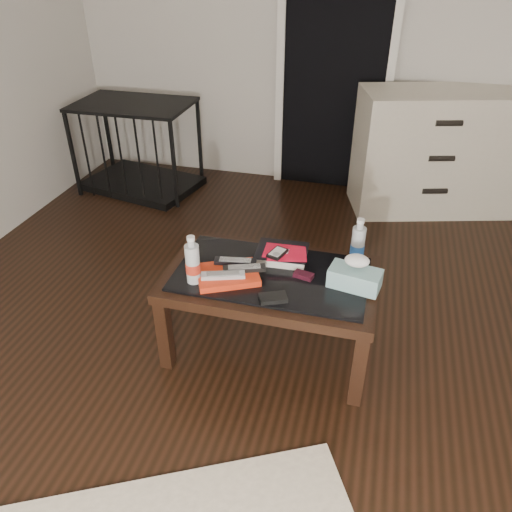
% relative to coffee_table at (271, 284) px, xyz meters
% --- Properties ---
extents(ground, '(5.00, 5.00, 0.00)m').
position_rel_coffee_table_xyz_m(ground, '(0.40, -0.35, -0.40)').
color(ground, black).
rests_on(ground, ground).
extents(room_shell, '(5.00, 5.00, 5.00)m').
position_rel_coffee_table_xyz_m(room_shell, '(0.40, -0.35, 1.22)').
color(room_shell, beige).
rests_on(room_shell, ground).
extents(doorway, '(0.90, 0.08, 2.07)m').
position_rel_coffee_table_xyz_m(doorway, '(-0.00, 2.11, 0.63)').
color(doorway, black).
rests_on(doorway, ground).
extents(coffee_table, '(1.00, 0.60, 0.46)m').
position_rel_coffee_table_xyz_m(coffee_table, '(0.00, 0.00, 0.00)').
color(coffee_table, black).
rests_on(coffee_table, ground).
extents(dresser, '(1.29, 0.81, 0.90)m').
position_rel_coffee_table_xyz_m(dresser, '(0.84, 1.88, 0.05)').
color(dresser, beige).
rests_on(dresser, ground).
extents(pet_crate, '(1.00, 0.77, 0.71)m').
position_rel_coffee_table_xyz_m(pet_crate, '(-1.50, 1.65, -0.17)').
color(pet_crate, black).
rests_on(pet_crate, ground).
extents(magazines, '(0.34, 0.31, 0.03)m').
position_rel_coffee_table_xyz_m(magazines, '(-0.19, -0.09, 0.08)').
color(magazines, red).
rests_on(magazines, coffee_table).
extents(remote_silver, '(0.21, 0.11, 0.02)m').
position_rel_coffee_table_xyz_m(remote_silver, '(-0.20, -0.13, 0.11)').
color(remote_silver, '#B7B8BC').
rests_on(remote_silver, magazines).
extents(remote_black_front, '(0.20, 0.12, 0.02)m').
position_rel_coffee_table_xyz_m(remote_black_front, '(-0.12, -0.05, 0.11)').
color(remote_black_front, black).
rests_on(remote_black_front, magazines).
extents(remote_black_back, '(0.21, 0.08, 0.02)m').
position_rel_coffee_table_xyz_m(remote_black_back, '(-0.18, -0.00, 0.11)').
color(remote_black_back, black).
rests_on(remote_black_back, magazines).
extents(textbook, '(0.26, 0.21, 0.05)m').
position_rel_coffee_table_xyz_m(textbook, '(0.02, 0.14, 0.09)').
color(textbook, black).
rests_on(textbook, coffee_table).
extents(dvd_mailers, '(0.20, 0.14, 0.01)m').
position_rel_coffee_table_xyz_m(dvd_mailers, '(0.03, 0.13, 0.11)').
color(dvd_mailers, red).
rests_on(dvd_mailers, textbook).
extents(ipod, '(0.09, 0.12, 0.02)m').
position_rel_coffee_table_xyz_m(ipod, '(0.01, 0.09, 0.12)').
color(ipod, black).
rests_on(ipod, dvd_mailers).
extents(flip_phone, '(0.10, 0.07, 0.02)m').
position_rel_coffee_table_xyz_m(flip_phone, '(0.15, 0.01, 0.08)').
color(flip_phone, black).
rests_on(flip_phone, coffee_table).
extents(wallet, '(0.14, 0.11, 0.02)m').
position_rel_coffee_table_xyz_m(wallet, '(0.05, -0.20, 0.07)').
color(wallet, black).
rests_on(wallet, coffee_table).
extents(water_bottle_left, '(0.07, 0.07, 0.24)m').
position_rel_coffee_table_xyz_m(water_bottle_left, '(-0.33, -0.15, 0.18)').
color(water_bottle_left, '#B5BBC0').
rests_on(water_bottle_left, coffee_table).
extents(water_bottle_right, '(0.08, 0.08, 0.24)m').
position_rel_coffee_table_xyz_m(water_bottle_right, '(0.38, 0.20, 0.18)').
color(water_bottle_right, '#B5BAC0').
rests_on(water_bottle_right, coffee_table).
extents(tissue_box, '(0.25, 0.16, 0.09)m').
position_rel_coffee_table_xyz_m(tissue_box, '(0.39, -0.01, 0.11)').
color(tissue_box, teal).
rests_on(tissue_box, coffee_table).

